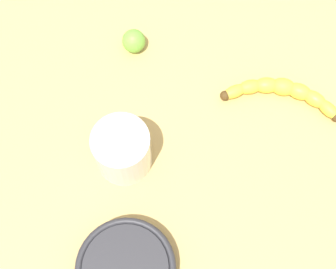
{
  "coord_description": "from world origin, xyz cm",
  "views": [
    {
      "loc": [
        -2.89,
        27.13,
        81.28
      ],
      "look_at": [
        1.84,
        -3.46,
        5.0
      ],
      "focal_mm": 49.95,
      "sensor_mm": 36.0,
      "label": 1
    }
  ],
  "objects_px": {
    "banana": "(282,92)",
    "ceramic_bowl": "(126,269)",
    "smoothie_glass": "(123,151)",
    "lime_fruit": "(134,41)"
  },
  "relations": [
    {
      "from": "banana",
      "to": "smoothie_glass",
      "type": "height_order",
      "value": "smoothie_glass"
    },
    {
      "from": "smoothie_glass",
      "to": "ceramic_bowl",
      "type": "height_order",
      "value": "smoothie_glass"
    },
    {
      "from": "lime_fruit",
      "to": "ceramic_bowl",
      "type": "bearing_deg",
      "value": 98.74
    },
    {
      "from": "banana",
      "to": "ceramic_bowl",
      "type": "relative_size",
      "value": 1.4
    },
    {
      "from": "banana",
      "to": "ceramic_bowl",
      "type": "distance_m",
      "value": 0.42
    },
    {
      "from": "ceramic_bowl",
      "to": "lime_fruit",
      "type": "bearing_deg",
      "value": -81.26
    },
    {
      "from": "banana",
      "to": "smoothie_glass",
      "type": "relative_size",
      "value": 2.24
    },
    {
      "from": "smoothie_glass",
      "to": "lime_fruit",
      "type": "xyz_separation_m",
      "value": [
        0.03,
        -0.23,
        -0.03
      ]
    },
    {
      "from": "ceramic_bowl",
      "to": "smoothie_glass",
      "type": "bearing_deg",
      "value": -78.21
    },
    {
      "from": "banana",
      "to": "ceramic_bowl",
      "type": "height_order",
      "value": "ceramic_bowl"
    }
  ]
}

